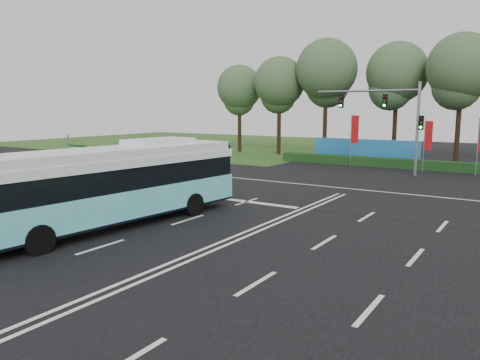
% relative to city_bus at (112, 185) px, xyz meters
% --- Properties ---
extents(ground, '(120.00, 120.00, 0.00)m').
position_rel_city_bus_xyz_m(ground, '(5.26, 2.59, -1.84)').
color(ground, '#28521B').
rests_on(ground, ground).
extents(road_main, '(20.00, 120.00, 0.04)m').
position_rel_city_bus_xyz_m(road_main, '(5.26, 2.59, -1.82)').
color(road_main, black).
rests_on(road_main, ground).
extents(road_cross, '(120.00, 14.00, 0.05)m').
position_rel_city_bus_xyz_m(road_cross, '(5.26, 14.59, -1.82)').
color(road_cross, black).
rests_on(road_cross, ground).
extents(bike_path, '(5.00, 18.00, 0.06)m').
position_rel_city_bus_xyz_m(bike_path, '(-7.24, -0.41, -1.81)').
color(bike_path, black).
rests_on(bike_path, ground).
extents(kerb_strip, '(0.25, 18.00, 0.12)m').
position_rel_city_bus_xyz_m(kerb_strip, '(-4.84, -0.41, -1.78)').
color(kerb_strip, gray).
rests_on(kerb_strip, ground).
extents(city_bus, '(3.83, 12.94, 3.66)m').
position_rel_city_bus_xyz_m(city_bus, '(0.00, 0.00, 0.00)').
color(city_bus, '#5ECDDB').
rests_on(city_bus, ground).
extents(pedestrian_signal, '(0.32, 0.42, 3.49)m').
position_rel_city_bus_xyz_m(pedestrian_signal, '(-5.04, 5.30, 0.07)').
color(pedestrian_signal, gray).
rests_on(pedestrian_signal, ground).
extents(street_sign, '(1.43, 0.13, 3.66)m').
position_rel_city_bus_xyz_m(street_sign, '(-5.67, 2.42, 0.49)').
color(street_sign, gray).
rests_on(street_sign, ground).
extents(banner_flag_left, '(0.63, 0.31, 4.55)m').
position_rel_city_bus_xyz_m(banner_flag_left, '(1.25, 26.34, 1.12)').
color(banner_flag_left, gray).
rests_on(banner_flag_left, ground).
extents(banner_flag_mid, '(0.61, 0.14, 4.16)m').
position_rel_city_bus_xyz_m(banner_flag_mid, '(7.53, 25.48, 0.89)').
color(banner_flag_mid, gray).
rests_on(banner_flag_mid, ground).
extents(traffic_light_gantry, '(8.41, 0.28, 7.00)m').
position_rel_city_bus_xyz_m(traffic_light_gantry, '(5.46, 23.09, 2.82)').
color(traffic_light_gantry, gray).
rests_on(traffic_light_gantry, ground).
extents(hedge, '(22.00, 1.20, 0.80)m').
position_rel_city_bus_xyz_m(hedge, '(5.26, 27.09, -1.44)').
color(hedge, '#153513').
rests_on(hedge, ground).
extents(blue_hoarding, '(10.00, 0.30, 2.20)m').
position_rel_city_bus_xyz_m(blue_hoarding, '(1.26, 29.59, -0.74)').
color(blue_hoarding, '#2171B3').
rests_on(blue_hoarding, ground).
extents(eucalyptus_row, '(47.24, 8.31, 12.87)m').
position_rel_city_bus_xyz_m(eucalyptus_row, '(7.67, 33.01, 6.89)').
color(eucalyptus_row, black).
rests_on(eucalyptus_row, ground).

